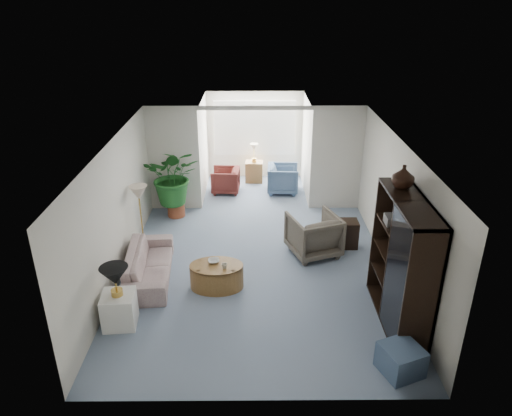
{
  "coord_description": "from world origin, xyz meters",
  "views": [
    {
      "loc": [
        -0.06,
        -7.61,
        4.86
      ],
      "look_at": [
        0.0,
        0.6,
        1.1
      ],
      "focal_mm": 33.63,
      "sensor_mm": 36.0,
      "label": 1
    }
  ],
  "objects_px": {
    "framed_picture": "(400,193)",
    "coffee_cup": "(224,266)",
    "coffee_table": "(217,276)",
    "side_table_dark": "(346,234)",
    "end_table": "(119,310)",
    "sofa": "(149,264)",
    "ottoman": "(401,360)",
    "plant_pot": "(176,209)",
    "wingback_chair": "(314,235)",
    "cabinet_urn": "(403,177)",
    "sunroom_chair_maroon": "(225,180)",
    "floor_lamp": "(138,193)",
    "sunroom_table": "(254,172)",
    "coffee_bowl": "(214,261)",
    "sunroom_chair_blue": "(283,179)",
    "entertainment_cabinet": "(402,263)",
    "table_lamp": "(115,276)"
  },
  "relations": [
    {
      "from": "coffee_bowl",
      "to": "ottoman",
      "type": "xyz_separation_m",
      "value": [
        2.73,
        -2.21,
        -0.27
      ]
    },
    {
      "from": "ottoman",
      "to": "cabinet_urn",
      "type": "bearing_deg",
      "value": 81.47
    },
    {
      "from": "floor_lamp",
      "to": "sunroom_table",
      "type": "xyz_separation_m",
      "value": [
        2.27,
        3.77,
        -0.96
      ]
    },
    {
      "from": "ottoman",
      "to": "sunroom_table",
      "type": "xyz_separation_m",
      "value": [
        -2.0,
        7.27,
        0.08
      ]
    },
    {
      "from": "framed_picture",
      "to": "sunroom_table",
      "type": "bearing_deg",
      "value": 116.96
    },
    {
      "from": "end_table",
      "to": "floor_lamp",
      "type": "xyz_separation_m",
      "value": [
        -0.13,
        2.43,
        0.97
      ]
    },
    {
      "from": "cabinet_urn",
      "to": "sunroom_chair_blue",
      "type": "bearing_deg",
      "value": 107.25
    },
    {
      "from": "sunroom_chair_blue",
      "to": "end_table",
      "type": "bearing_deg",
      "value": 155.15
    },
    {
      "from": "sunroom_chair_maroon",
      "to": "ottoman",
      "type": "bearing_deg",
      "value": 25.95
    },
    {
      "from": "coffee_table",
      "to": "side_table_dark",
      "type": "distance_m",
      "value": 2.95
    },
    {
      "from": "end_table",
      "to": "coffee_table",
      "type": "height_order",
      "value": "end_table"
    },
    {
      "from": "wingback_chair",
      "to": "framed_picture",
      "type": "bearing_deg",
      "value": 125.9
    },
    {
      "from": "plant_pot",
      "to": "cabinet_urn",
      "type": "bearing_deg",
      "value": -39.69
    },
    {
      "from": "sofa",
      "to": "coffee_bowl",
      "type": "height_order",
      "value": "sofa"
    },
    {
      "from": "sofa",
      "to": "cabinet_urn",
      "type": "relative_size",
      "value": 5.31
    },
    {
      "from": "end_table",
      "to": "coffee_cup",
      "type": "xyz_separation_m",
      "value": [
        1.61,
        0.93,
        0.22
      ]
    },
    {
      "from": "coffee_table",
      "to": "framed_picture",
      "type": "bearing_deg",
      "value": 5.18
    },
    {
      "from": "cabinet_urn",
      "to": "sunroom_chair_maroon",
      "type": "height_order",
      "value": "cabinet_urn"
    },
    {
      "from": "sunroom_chair_maroon",
      "to": "sunroom_table",
      "type": "xyz_separation_m",
      "value": [
        0.75,
        0.75,
        -0.04
      ]
    },
    {
      "from": "cabinet_urn",
      "to": "sunroom_table",
      "type": "height_order",
      "value": "cabinet_urn"
    },
    {
      "from": "coffee_cup",
      "to": "sunroom_chair_maroon",
      "type": "distance_m",
      "value": 4.52
    },
    {
      "from": "end_table",
      "to": "sunroom_chair_maroon",
      "type": "height_order",
      "value": "sunroom_chair_maroon"
    },
    {
      "from": "wingback_chair",
      "to": "sunroom_chair_blue",
      "type": "height_order",
      "value": "wingback_chair"
    },
    {
      "from": "side_table_dark",
      "to": "entertainment_cabinet",
      "type": "xyz_separation_m",
      "value": [
        0.38,
        -2.41,
        0.76
      ]
    },
    {
      "from": "framed_picture",
      "to": "entertainment_cabinet",
      "type": "relative_size",
      "value": 0.24
    },
    {
      "from": "floor_lamp",
      "to": "sunroom_table",
      "type": "height_order",
      "value": "floor_lamp"
    },
    {
      "from": "coffee_bowl",
      "to": "cabinet_urn",
      "type": "height_order",
      "value": "cabinet_urn"
    },
    {
      "from": "plant_pot",
      "to": "wingback_chair",
      "type": "bearing_deg",
      "value": -30.71
    },
    {
      "from": "table_lamp",
      "to": "cabinet_urn",
      "type": "xyz_separation_m",
      "value": [
        4.39,
        0.61,
        1.36
      ]
    },
    {
      "from": "ottoman",
      "to": "sunroom_chair_blue",
      "type": "xyz_separation_m",
      "value": [
        -1.25,
        6.52,
        0.16
      ]
    },
    {
      "from": "side_table_dark",
      "to": "cabinet_urn",
      "type": "height_order",
      "value": "cabinet_urn"
    },
    {
      "from": "framed_picture",
      "to": "coffee_cup",
      "type": "distance_m",
      "value": 3.27
    },
    {
      "from": "sofa",
      "to": "ottoman",
      "type": "bearing_deg",
      "value": -126.56
    },
    {
      "from": "coffee_bowl",
      "to": "coffee_cup",
      "type": "height_order",
      "value": "coffee_cup"
    },
    {
      "from": "side_table_dark",
      "to": "floor_lamp",
      "type": "bearing_deg",
      "value": -178.74
    },
    {
      "from": "entertainment_cabinet",
      "to": "plant_pot",
      "type": "height_order",
      "value": "entertainment_cabinet"
    },
    {
      "from": "cabinet_urn",
      "to": "sunroom_table",
      "type": "distance_m",
      "value": 6.34
    },
    {
      "from": "entertainment_cabinet",
      "to": "framed_picture",
      "type": "bearing_deg",
      "value": 79.22
    },
    {
      "from": "coffee_table",
      "to": "cabinet_urn",
      "type": "xyz_separation_m",
      "value": [
        2.94,
        -0.42,
        2.04
      ]
    },
    {
      "from": "floor_lamp",
      "to": "plant_pot",
      "type": "bearing_deg",
      "value": 74.62
    },
    {
      "from": "table_lamp",
      "to": "cabinet_urn",
      "type": "relative_size",
      "value": 1.21
    },
    {
      "from": "coffee_table",
      "to": "plant_pot",
      "type": "bearing_deg",
      "value": 111.17
    },
    {
      "from": "framed_picture",
      "to": "cabinet_urn",
      "type": "relative_size",
      "value": 1.38
    },
    {
      "from": "ottoman",
      "to": "wingback_chair",
      "type": "bearing_deg",
      "value": 104.16
    },
    {
      "from": "floor_lamp",
      "to": "coffee_cup",
      "type": "relative_size",
      "value": 3.8
    },
    {
      "from": "coffee_table",
      "to": "side_table_dark",
      "type": "height_order",
      "value": "side_table_dark"
    },
    {
      "from": "entertainment_cabinet",
      "to": "coffee_bowl",
      "type": "bearing_deg",
      "value": 161.11
    },
    {
      "from": "side_table_dark",
      "to": "wingback_chair",
      "type": "bearing_deg",
      "value": -156.8
    },
    {
      "from": "coffee_table",
      "to": "sunroom_chair_maroon",
      "type": "height_order",
      "value": "sunroom_chair_maroon"
    },
    {
      "from": "framed_picture",
      "to": "sunroom_table",
      "type": "height_order",
      "value": "framed_picture"
    }
  ]
}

